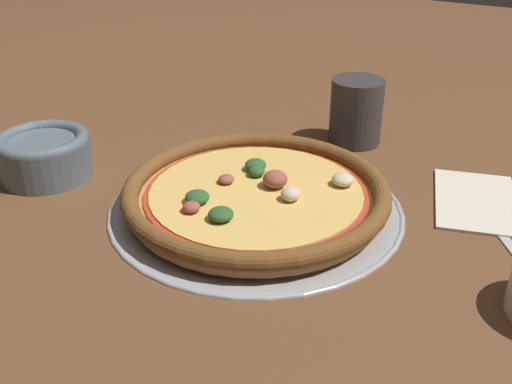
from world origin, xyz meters
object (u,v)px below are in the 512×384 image
napkin (476,200)px  drinking_cup (356,111)px  pizza_tray (256,207)px  fork (493,223)px  pizza (256,193)px  bowl_near (44,154)px

napkin → drinking_cup: bearing=-117.0°
pizza_tray → drinking_cup: size_ratio=3.67×
fork → pizza: bearing=79.3°
bowl_near → napkin: 0.59m
bowl_near → fork: bearing=107.0°
bowl_near → napkin: (-0.22, 0.54, -0.03)m
napkin → bowl_near: bearing=-68.0°
pizza → bowl_near: bearing=-78.2°
pizza_tray → fork: size_ratio=2.47×
fork → pizza_tray: bearing=79.3°
drinking_cup → pizza_tray: bearing=-6.2°
bowl_near → pizza: bearing=101.8°
pizza_tray → pizza: (0.00, 0.00, 0.02)m
pizza_tray → drinking_cup: drinking_cup is taller
napkin → fork: size_ratio=1.22×
fork → drinking_cup: bearing=24.5°
pizza_tray → bowl_near: bowl_near is taller
pizza → fork: 0.29m
bowl_near → drinking_cup: size_ratio=1.26×
pizza_tray → bowl_near: size_ratio=2.91×
fork → bowl_near: bearing=73.8°
napkin → fork: (0.04, 0.03, -0.00)m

